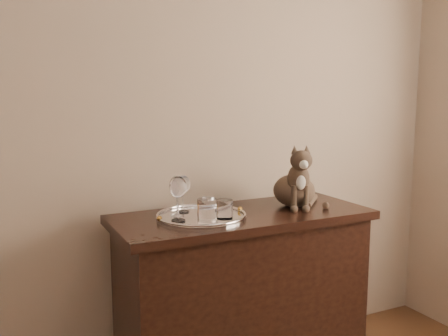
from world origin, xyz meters
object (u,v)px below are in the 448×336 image
Objects in this scene: tray at (201,217)px; tumbler_a at (224,209)px; wine_glass_b at (183,194)px; cat at (294,175)px; wine_glass_a at (177,196)px; tumbler_b at (207,210)px; sideboard at (242,300)px; wine_glass_c at (178,199)px.

tray is 0.12m from tumbler_a.
wine_glass_b is 0.55× the size of cat.
wine_glass_a reaches higher than tumbler_b.
sideboard is at bearing 31.84° from tumbler_a.
tumbler_b is 0.31× the size of cat.
wine_glass_c reaches higher than wine_glass_b.
tumbler_a is 0.45m from cat.
tray is 0.14m from wine_glass_a.
sideboard is at bearing -8.83° from wine_glass_a.
sideboard is 14.36× the size of tumbler_a.
cat is at bearing -9.48° from wine_glass_b.
cat is at bearing -3.10° from wine_glass_a.
cat is at bearing 2.90° from sideboard.
wine_glass_c is 2.33× the size of tumbler_a.
wine_glass_b reaches higher than tumbler_b.
tray reaches higher than sideboard.
wine_glass_b is (-0.05, 0.10, 0.09)m from tray.
wine_glass_a is 0.08m from wine_glass_b.
cat is at bearing 4.70° from wine_glass_c.
tray is at bearing 179.00° from sideboard.
wine_glass_a reaches higher than sideboard.
wine_glass_c is at bearing -108.48° from wine_glass_a.
tumbler_a is 0.27× the size of cat.
wine_glass_a is at bearing 71.52° from wine_glass_c.
wine_glass_a reaches higher than tray.
sideboard is 6.15× the size of wine_glass_c.
tumbler_b is 0.53m from cat.
wine_glass_b is 0.23m from tumbler_a.
tumbler_a is at bearing -58.75° from wine_glass_b.
tumbler_a is at bearing -0.29° from tumbler_b.
tray is 0.17m from wine_glass_c.
wine_glass_c is at bearing 157.08° from tumbler_b.
wine_glass_a is at bearing 155.80° from tray.
wine_glass_c reaches higher than sideboard.
wine_glass_b is (-0.25, 0.11, 0.52)m from sideboard.
tumbler_a is at bearing -148.16° from sideboard.
wine_glass_b is 1.80× the size of tumbler_b.
cat is at bearing 1.29° from tray.
tray is at bearing -159.01° from cat.
wine_glass_a is at bearing -131.39° from wine_glass_b.
wine_glass_c is (-0.33, -0.04, 0.53)m from sideboard.
tray is at bearing 128.60° from tumbler_a.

